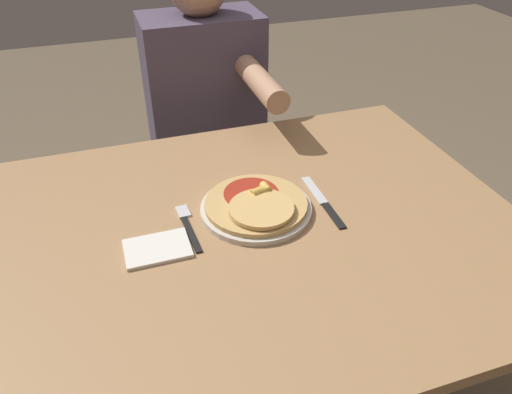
# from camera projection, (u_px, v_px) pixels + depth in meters

# --- Properties ---
(dining_table) EXTENTS (1.24, 0.96, 0.77)m
(dining_table) POSITION_uv_depth(u_px,v_px,m) (250.00, 262.00, 1.18)
(dining_table) COLOR #9E754C
(dining_table) RESTS_ON ground_plane
(plate) EXTENTS (0.26, 0.26, 0.01)m
(plate) POSITION_uv_depth(u_px,v_px,m) (256.00, 209.00, 1.17)
(plate) COLOR beige
(plate) RESTS_ON dining_table
(pizza) EXTENTS (0.24, 0.24, 0.04)m
(pizza) POSITION_uv_depth(u_px,v_px,m) (257.00, 204.00, 1.15)
(pizza) COLOR tan
(pizza) RESTS_ON plate
(fork) EXTENTS (0.03, 0.18, 0.00)m
(fork) POSITION_uv_depth(u_px,v_px,m) (188.00, 225.00, 1.12)
(fork) COLOR black
(fork) RESTS_ON dining_table
(knife) EXTENTS (0.02, 0.22, 0.00)m
(knife) POSITION_uv_depth(u_px,v_px,m) (323.00, 202.00, 1.20)
(knife) COLOR black
(knife) RESTS_ON dining_table
(napkin) EXTENTS (0.14, 0.10, 0.01)m
(napkin) POSITION_uv_depth(u_px,v_px,m) (157.00, 248.00, 1.06)
(napkin) COLOR silver
(napkin) RESTS_ON dining_table
(person_diner) EXTENTS (0.39, 0.52, 1.21)m
(person_diner) POSITION_uv_depth(u_px,v_px,m) (207.00, 112.00, 1.75)
(person_diner) COLOR #2D2D38
(person_diner) RESTS_ON ground_plane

